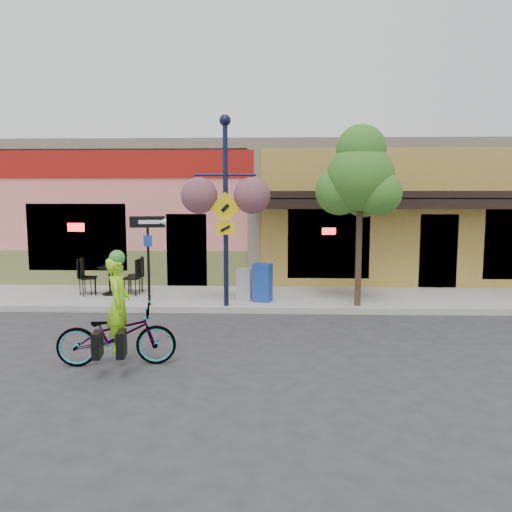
{
  "coord_description": "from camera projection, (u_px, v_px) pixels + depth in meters",
  "views": [
    {
      "loc": [
        -0.42,
        -11.25,
        2.79
      ],
      "look_at": [
        -0.83,
        0.5,
        1.4
      ],
      "focal_mm": 35.0,
      "sensor_mm": 36.0,
      "label": 1
    }
  ],
  "objects": [
    {
      "name": "lamp_post",
      "position": [
        226.0,
        212.0,
        11.93
      ],
      "size": [
        1.47,
        0.61,
        4.58
      ],
      "primitive_type": null,
      "rotation": [
        0.0,
        0.0,
        0.02
      ],
      "color": "#111738",
      "rests_on": "sidewalk"
    },
    {
      "name": "cafe_set_right",
      "position": [
        113.0,
        276.0,
        13.68
      ],
      "size": [
        1.86,
        1.4,
        1.0
      ],
      "primitive_type": null,
      "rotation": [
        0.0,
        0.0,
        0.39
      ],
      "color": "black",
      "rests_on": "sidewalk"
    },
    {
      "name": "bicycle",
      "position": [
        117.0,
        335.0,
        8.28
      ],
      "size": [
        2.03,
        0.95,
        1.02
      ],
      "primitive_type": "imported",
      "rotation": [
        0.0,
        0.0,
        1.71
      ],
      "color": "maroon",
      "rests_on": "ground"
    },
    {
      "name": "ground",
      "position": [
        291.0,
        319.0,
        11.48
      ],
      "size": [
        90.0,
        90.0,
        0.0
      ],
      "primitive_type": "plane",
      "color": "#2D2D30",
      "rests_on": "ground"
    },
    {
      "name": "sidewalk",
      "position": [
        289.0,
        298.0,
        13.45
      ],
      "size": [
        24.0,
        3.0,
        0.15
      ],
      "primitive_type": "cube",
      "color": "#9E9B93",
      "rests_on": "ground"
    },
    {
      "name": "newspaper_box_grey",
      "position": [
        244.0,
        284.0,
        12.99
      ],
      "size": [
        0.42,
        0.39,
        0.8
      ],
      "primitive_type": null,
      "rotation": [
        0.0,
        0.0,
        -0.15
      ],
      "color": "#ACACAC",
      "rests_on": "sidewalk"
    },
    {
      "name": "one_way_sign",
      "position": [
        148.0,
        261.0,
        12.1
      ],
      "size": [
        0.86,
        0.32,
        2.19
      ],
      "primitive_type": null,
      "rotation": [
        0.0,
        0.0,
        0.17
      ],
      "color": "black",
      "rests_on": "sidewalk"
    },
    {
      "name": "street_tree",
      "position": [
        360.0,
        216.0,
        11.96
      ],
      "size": [
        1.91,
        1.91,
        4.4
      ],
      "primitive_type": null,
      "rotation": [
        0.0,
        0.0,
        -0.12
      ],
      "color": "#3D7A26",
      "rests_on": "sidewalk"
    },
    {
      "name": "cyclist_rider",
      "position": [
        119.0,
        319.0,
        8.24
      ],
      "size": [
        0.46,
        0.62,
        1.57
      ],
      "primitive_type": "imported",
      "rotation": [
        0.0,
        0.0,
        1.71
      ],
      "color": "#99EA18",
      "rests_on": "ground"
    },
    {
      "name": "curb",
      "position": [
        291.0,
        310.0,
        12.01
      ],
      "size": [
        24.0,
        0.12,
        0.15
      ],
      "primitive_type": "cube",
      "color": "#A8A59E",
      "rests_on": "ground"
    },
    {
      "name": "newspaper_box_blue",
      "position": [
        263.0,
        282.0,
        12.66
      ],
      "size": [
        0.53,
        0.49,
        0.97
      ],
      "primitive_type": null,
      "rotation": [
        0.0,
        0.0,
        -0.28
      ],
      "color": "#1A3FA0",
      "rests_on": "sidewalk"
    },
    {
      "name": "building",
      "position": [
        285.0,
        212.0,
        18.66
      ],
      "size": [
        18.2,
        8.2,
        4.5
      ],
      "primitive_type": null,
      "color": "#EB7D74",
      "rests_on": "ground"
    },
    {
      "name": "cafe_set_left",
      "position": [
        110.0,
        277.0,
        13.53
      ],
      "size": [
        1.7,
        0.93,
        0.99
      ],
      "primitive_type": null,
      "rotation": [
        0.0,
        0.0,
        -0.06
      ],
      "color": "black",
      "rests_on": "sidewalk"
    }
  ]
}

